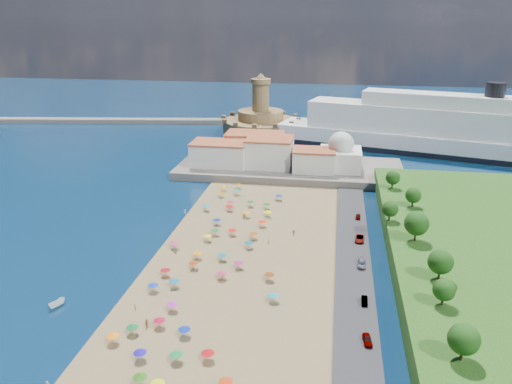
# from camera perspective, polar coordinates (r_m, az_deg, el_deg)

# --- Properties ---
(ground) EXTENTS (700.00, 700.00, 0.00)m
(ground) POSITION_cam_1_polar(r_m,az_deg,el_deg) (137.72, -3.35, -6.50)
(ground) COLOR #071938
(ground) RESTS_ON ground
(terrace) EXTENTS (90.00, 36.00, 3.00)m
(terrace) POSITION_cam_1_polar(r_m,az_deg,el_deg) (203.12, 3.87, 2.66)
(terrace) COLOR #59544C
(terrace) RESTS_ON ground
(jetty) EXTENTS (18.00, 70.00, 2.40)m
(jetty) POSITION_cam_1_polar(r_m,az_deg,el_deg) (239.45, -0.57, 5.26)
(jetty) COLOR #59544C
(jetty) RESTS_ON ground
(breakwater) EXTENTS (199.03, 34.77, 2.60)m
(breakwater) POSITION_cam_1_polar(r_m,az_deg,el_deg) (311.99, -17.27, 7.78)
(breakwater) COLOR #59544C
(breakwater) RESTS_ON ground
(waterfront_buildings) EXTENTS (57.00, 29.00, 11.00)m
(waterfront_buildings) POSITION_cam_1_polar(r_m,az_deg,el_deg) (203.55, 0.26, 4.61)
(waterfront_buildings) COLOR silver
(waterfront_buildings) RESTS_ON terrace
(domed_building) EXTENTS (16.00, 16.00, 15.00)m
(domed_building) POSITION_cam_1_polar(r_m,az_deg,el_deg) (198.36, 9.63, 4.26)
(domed_building) COLOR silver
(domed_building) RESTS_ON terrace
(fortress) EXTENTS (40.00, 40.00, 32.40)m
(fortress) POSITION_cam_1_polar(r_m,az_deg,el_deg) (267.08, 0.54, 7.97)
(fortress) COLOR olive
(fortress) RESTS_ON ground
(cruise_ship) EXTENTS (153.47, 61.13, 33.39)m
(cruise_ship) POSITION_cam_1_polar(r_m,az_deg,el_deg) (244.18, 20.28, 6.42)
(cruise_ship) COLOR black
(cruise_ship) RESTS_ON ground
(beach_parasols) EXTENTS (33.14, 115.53, 2.20)m
(beach_parasols) POSITION_cam_1_polar(r_m,az_deg,el_deg) (128.53, -5.11, -7.49)
(beach_parasols) COLOR gray
(beach_parasols) RESTS_ON beach
(beachgoers) EXTENTS (37.04, 98.11, 1.84)m
(beachgoers) POSITION_cam_1_polar(r_m,az_deg,el_deg) (134.70, -4.78, -6.64)
(beachgoers) COLOR tan
(beachgoers) RESTS_ON beach
(moored_boats) EXTENTS (7.49, 31.13, 1.62)m
(moored_boats) POSITION_cam_1_polar(r_m,az_deg,el_deg) (110.54, -24.27, -15.07)
(moored_boats) COLOR white
(moored_boats) RESTS_ON ground
(parked_cars) EXTENTS (2.88, 67.34, 1.45)m
(parked_cars) POSITION_cam_1_polar(r_m,az_deg,el_deg) (131.00, 11.96, -7.69)
(parked_cars) COLOR gray
(parked_cars) RESTS_ON promenade
(hillside_trees) EXTENTS (12.80, 108.94, 7.95)m
(hillside_trees) POSITION_cam_1_polar(r_m,az_deg,el_deg) (121.17, 18.51, -6.07)
(hillside_trees) COLOR #382314
(hillside_trees) RESTS_ON hillside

